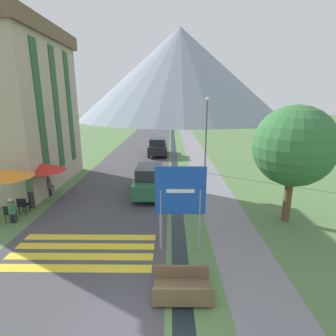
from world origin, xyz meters
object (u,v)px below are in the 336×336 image
object	(u,v)px
cafe_chair_near_left	(22,204)
streetlamp	(206,130)
cafe_chair_near_right	(23,204)
footbridge	(182,289)
parked_car_far	(158,147)
person_standing_terrace	(30,189)
tree_by_path	(294,146)
cafe_umbrella_middle_red	(44,167)
person_seated_far	(48,184)
hotel_building	(11,102)
road_sign	(180,197)
person_seated_near	(12,209)
cafe_umbrella_front_orange	(7,173)
cafe_chair_nearest	(10,212)
parked_car_near	(150,180)
cafe_chair_far_left	(48,186)

from	to	relation	value
cafe_chair_near_left	streetlamp	bearing A→B (deg)	47.55
cafe_chair_near_right	footbridge	bearing A→B (deg)	-34.38
parked_car_far	person_standing_terrace	size ratio (longest dim) A/B	2.29
tree_by_path	streetlamp	bearing A→B (deg)	108.50
cafe_umbrella_middle_red	person_seated_far	size ratio (longest dim) A/B	1.85
parked_car_far	cafe_chair_near_left	bearing A→B (deg)	-112.62
hotel_building	tree_by_path	size ratio (longest dim) A/B	1.86
road_sign	person_seated_near	world-z (taller)	road_sign
cafe_umbrella_front_orange	hotel_building	bearing A→B (deg)	115.68
cafe_chair_nearest	streetlamp	xyz separation A→B (m)	(10.24, 8.73, 2.89)
hotel_building	cafe_chair_near_left	xyz separation A→B (m)	(2.78, -4.95, -4.96)
cafe_chair_near_left	cafe_umbrella_front_orange	world-z (taller)	cafe_umbrella_front_orange
person_standing_terrace	tree_by_path	world-z (taller)	tree_by_path
road_sign	footbridge	xyz separation A→B (m)	(-0.01, -2.45, -1.92)
person_seated_far	tree_by_path	xyz separation A→B (m)	(12.84, -3.27, 2.90)
parked_car_near	streetlamp	world-z (taller)	streetlamp
parked_car_far	streetlamp	bearing A→B (deg)	-59.75
road_sign	person_standing_terrace	world-z (taller)	road_sign
hotel_building	parked_car_near	size ratio (longest dim) A/B	2.40
parked_car_far	cafe_chair_far_left	world-z (taller)	parked_car_far
hotel_building	footbridge	bearing A→B (deg)	-44.98
parked_car_far	cafe_chair_far_left	size ratio (longest dim) A/B	4.99
cafe_chair_near_left	parked_car_far	bearing A→B (deg)	77.53
cafe_umbrella_front_orange	person_seated_far	size ratio (longest dim) A/B	1.95
hotel_building	tree_by_path	world-z (taller)	hotel_building
person_standing_terrace	road_sign	bearing A→B (deg)	-26.90
parked_car_near	person_seated_near	bearing A→B (deg)	-147.60
cafe_chair_near_left	footbridge	bearing A→B (deg)	-25.68
cafe_chair_near_left	cafe_chair_nearest	bearing A→B (deg)	-83.96
cafe_umbrella_middle_red	person_seated_near	xyz separation A→B (m)	(-0.25, -3.02, -1.23)
cafe_chair_near_right	cafe_umbrella_middle_red	xyz separation A→B (m)	(0.27, 2.04, 1.41)
cafe_chair_far_left	streetlamp	size ratio (longest dim) A/B	0.15
person_standing_terrace	cafe_chair_nearest	bearing A→B (deg)	-94.70
cafe_chair_near_right	streetlamp	distance (m)	13.07
cafe_chair_near_left	person_standing_terrace	distance (m)	0.94
cafe_umbrella_middle_red	cafe_chair_near_right	bearing A→B (deg)	-97.43
cafe_chair_nearest	tree_by_path	distance (m)	13.40
footbridge	cafe_chair_near_left	distance (m)	9.64
parked_car_near	cafe_chair_near_left	xyz separation A→B (m)	(-6.21, -2.96, -0.40)
cafe_chair_near_left	person_standing_terrace	size ratio (longest dim) A/B	0.46
road_sign	person_standing_terrace	bearing A→B (deg)	153.10
road_sign	streetlamp	xyz separation A→B (m)	(2.34, 10.96, 1.26)
parked_car_near	cafe_chair_nearest	bearing A→B (deg)	-148.04
cafe_chair_near_left	tree_by_path	bearing A→B (deg)	7.50
road_sign	tree_by_path	world-z (taller)	tree_by_path
footbridge	cafe_umbrella_front_orange	bearing A→B (deg)	147.20
cafe_umbrella_front_orange	person_seated_near	size ratio (longest dim) A/B	1.99
hotel_building	cafe_chair_near_left	distance (m)	7.54
cafe_umbrella_front_orange	streetlamp	size ratio (longest dim) A/B	0.43
hotel_building	cafe_chair_near_right	size ratio (longest dim) A/B	11.88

